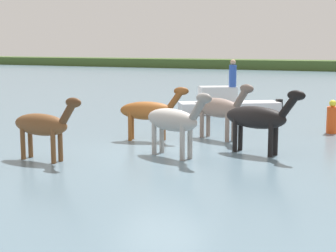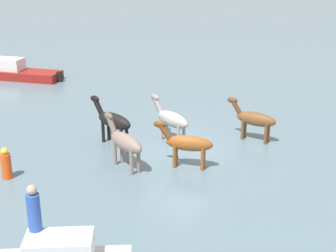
# 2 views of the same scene
# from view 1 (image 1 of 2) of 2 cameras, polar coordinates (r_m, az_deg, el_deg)

# --- Properties ---
(ground_plane) EXTENTS (154.58, 154.58, 0.00)m
(ground_plane) POSITION_cam_1_polar(r_m,az_deg,el_deg) (13.91, -0.58, -3.14)
(ground_plane) COLOR slate
(horse_gray_outer) EXTENTS (2.18, 0.98, 1.70)m
(horse_gray_outer) POSITION_cam_1_polar(r_m,az_deg,el_deg) (15.71, -2.13, 1.71)
(horse_gray_outer) COLOR brown
(horse_gray_outer) RESTS_ON ground_plane
(horse_dun_straggler) EXTENTS (2.28, 1.11, 1.79)m
(horse_dun_straggler) POSITION_cam_1_polar(r_m,az_deg,el_deg) (13.34, 0.67, 0.63)
(horse_dun_straggler) COLOR #9E9993
(horse_dun_straggler) RESTS_ON ground_plane
(horse_dark_mare) EXTENTS (2.29, 1.21, 1.81)m
(horse_dark_mare) POSITION_cam_1_polar(r_m,az_deg,el_deg) (15.97, 5.86, 2.02)
(horse_dark_mare) COLOR gray
(horse_dark_mare) RESTS_ON ground_plane
(horse_pinto_flank) EXTENTS (2.16, 0.54, 1.69)m
(horse_pinto_flank) POSITION_cam_1_polar(r_m,az_deg,el_deg) (13.30, -13.95, 0.10)
(horse_pinto_flank) COLOR brown
(horse_pinto_flank) RESTS_ON ground_plane
(horse_mid_herd) EXTENTS (2.34, 0.90, 1.81)m
(horse_mid_herd) POSITION_cam_1_polar(r_m,az_deg,el_deg) (13.92, 10.17, 0.90)
(horse_mid_herd) COLOR black
(horse_mid_herd) RESTS_ON ground_plane
(boat_skiff_near) EXTENTS (4.36, 3.50, 1.33)m
(boat_skiff_near) POSITION_cam_1_polar(r_m,az_deg,el_deg) (22.51, 6.70, 2.26)
(boat_skiff_near) COLOR silver
(boat_skiff_near) RESTS_ON ground_plane
(person_boatman_standing) EXTENTS (0.32, 0.32, 1.19)m
(person_boatman_standing) POSITION_cam_1_polar(r_m,az_deg,el_deg) (22.11, 7.33, 5.83)
(person_boatman_standing) COLOR #2D51B2
(person_boatman_standing) RESTS_ON boat_skiff_near
(buoy_channel_marker) EXTENTS (0.36, 0.36, 1.14)m
(buoy_channel_marker) POSITION_cam_1_polar(r_m,az_deg,el_deg) (17.98, 18.06, 0.83)
(buoy_channel_marker) COLOR #E54C19
(buoy_channel_marker) RESTS_ON ground_plane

